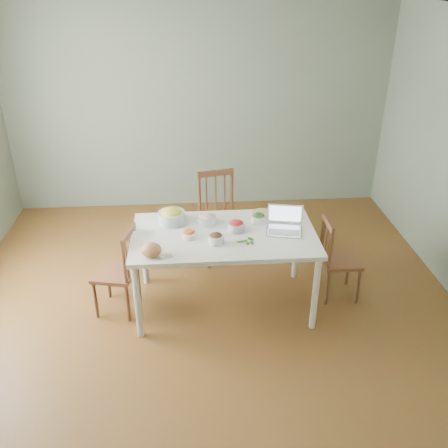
{
  "coord_description": "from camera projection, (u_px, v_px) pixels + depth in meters",
  "views": [
    {
      "loc": [
        -0.15,
        -3.85,
        3.02
      ],
      "look_at": [
        0.15,
        0.12,
        0.91
      ],
      "focal_mm": 39.19,
      "sensor_mm": 36.0,
      "label": 1
    }
  ],
  "objects": [
    {
      "name": "floor",
      "position": [
        210.0,
        311.0,
        4.82
      ],
      "size": [
        5.0,
        5.0,
        0.0
      ],
      "primitive_type": "cube",
      "color": "brown",
      "rests_on": "ground"
    },
    {
      "name": "chair_right",
      "position": [
        340.0,
        258.0,
        4.88
      ],
      "size": [
        0.37,
        0.39,
        0.87
      ],
      "primitive_type": null,
      "rotation": [
        0.0,
        0.0,
        1.56
      ],
      "color": "#502F1F",
      "rests_on": "floor"
    },
    {
      "name": "bowl_onion",
      "position": [
        206.0,
        219.0,
        4.71
      ],
      "size": [
        0.23,
        0.23,
        0.1
      ],
      "primitive_type": null,
      "rotation": [
        0.0,
        0.0,
        0.24
      ],
      "color": "beige",
      "rests_on": "dining_table"
    },
    {
      "name": "flatbread",
      "position": [
        262.0,
        213.0,
        4.91
      ],
      "size": [
        0.21,
        0.21,
        0.02
      ],
      "primitive_type": "cylinder",
      "rotation": [
        0.0,
        0.0,
        0.03
      ],
      "color": "tan",
      "rests_on": "dining_table"
    },
    {
      "name": "laptop",
      "position": [
        285.0,
        221.0,
        4.53
      ],
      "size": [
        0.39,
        0.35,
        0.23
      ],
      "primitive_type": null,
      "rotation": [
        0.0,
        0.0,
        -0.21
      ],
      "color": "silver",
      "rests_on": "dining_table"
    },
    {
      "name": "basil_bunch",
      "position": [
        245.0,
        241.0,
        4.42
      ],
      "size": [
        0.18,
        0.18,
        0.02
      ],
      "primitive_type": null,
      "color": "#24701F",
      "rests_on": "dining_table"
    },
    {
      "name": "bowl_broccoli",
      "position": [
        259.0,
        218.0,
        4.74
      ],
      "size": [
        0.15,
        0.15,
        0.09
      ],
      "primitive_type": null,
      "rotation": [
        0.0,
        0.0,
        0.02
      ],
      "color": "#1B3B0E",
      "rests_on": "dining_table"
    },
    {
      "name": "butter_stick",
      "position": [
        166.0,
        256.0,
        4.18
      ],
      "size": [
        0.1,
        0.05,
        0.03
      ],
      "primitive_type": "cube",
      "rotation": [
        0.0,
        0.0,
        0.24
      ],
      "color": "beige",
      "rests_on": "dining_table"
    },
    {
      "name": "chair_left",
      "position": [
        115.0,
        271.0,
        4.66
      ],
      "size": [
        0.45,
        0.47,
        0.89
      ],
      "primitive_type": null,
      "rotation": [
        0.0,
        0.0,
        -1.8
      ],
      "color": "#502F1F",
      "rests_on": "floor"
    },
    {
      "name": "wall_back",
      "position": [
        199.0,
        110.0,
        6.39
      ],
      "size": [
        5.0,
        0.0,
        2.7
      ],
      "primitive_type": "cube",
      "color": "gray",
      "rests_on": "ground"
    },
    {
      "name": "bowl_redpep",
      "position": [
        236.0,
        226.0,
        4.59
      ],
      "size": [
        0.2,
        0.2,
        0.1
      ],
      "primitive_type": null,
      "rotation": [
        0.0,
        0.0,
        0.25
      ],
      "color": "red",
      "rests_on": "dining_table"
    },
    {
      "name": "dining_table",
      "position": [
        224.0,
        270.0,
        4.75
      ],
      "size": [
        1.72,
        0.97,
        0.81
      ],
      "primitive_type": null,
      "color": "white",
      "rests_on": "floor"
    },
    {
      "name": "bowl_mushroom",
      "position": [
        216.0,
        238.0,
        4.38
      ],
      "size": [
        0.19,
        0.19,
        0.1
      ],
      "primitive_type": null,
      "rotation": [
        0.0,
        0.0,
        0.39
      ],
      "color": "black",
      "rests_on": "dining_table"
    },
    {
      "name": "bowl_squash",
      "position": [
        172.0,
        216.0,
        4.71
      ],
      "size": [
        0.33,
        0.33,
        0.15
      ],
      "primitive_type": null,
      "rotation": [
        0.0,
        0.0,
        -0.3
      ],
      "color": "gold",
      "rests_on": "dining_table"
    },
    {
      "name": "chair_far",
      "position": [
        221.0,
        219.0,
        5.48
      ],
      "size": [
        0.53,
        0.51,
        1.01
      ],
      "primitive_type": null,
      "rotation": [
        0.0,
        0.0,
        0.22
      ],
      "color": "#502F1F",
      "rests_on": "floor"
    },
    {
      "name": "wall_front",
      "position": [
        236.0,
        431.0,
        1.98
      ],
      "size": [
        5.0,
        0.0,
        2.7
      ],
      "primitive_type": "cube",
      "color": "gray",
      "rests_on": "ground"
    },
    {
      "name": "ceiling",
      "position": [
        205.0,
        15.0,
        3.55
      ],
      "size": [
        5.0,
        5.0,
        0.0
      ],
      "primitive_type": "cube",
      "color": "white",
      "rests_on": "ground"
    },
    {
      "name": "bread_boule",
      "position": [
        151.0,
        250.0,
        4.18
      ],
      "size": [
        0.23,
        0.23,
        0.11
      ],
      "primitive_type": "ellipsoid",
      "rotation": [
        0.0,
        0.0,
        0.37
      ],
      "color": "#9E7443",
      "rests_on": "dining_table"
    },
    {
      "name": "bowl_carrot",
      "position": [
        189.0,
        234.0,
        4.47
      ],
      "size": [
        0.16,
        0.16,
        0.08
      ],
      "primitive_type": null,
      "rotation": [
        0.0,
        0.0,
        -0.23
      ],
      "color": "orange",
      "rests_on": "dining_table"
    }
  ]
}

